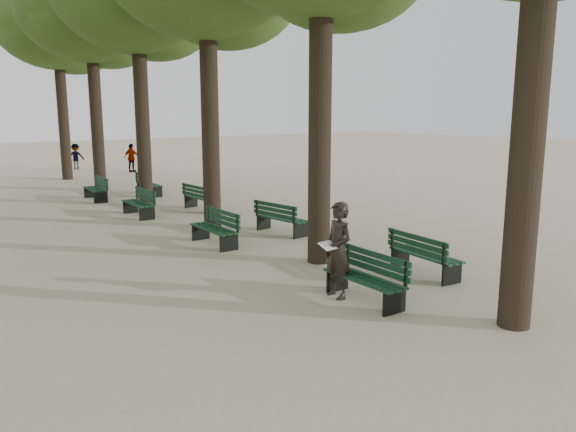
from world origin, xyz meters
TOP-DOWN VIEW (x-y plane):
  - ground at (0.00, 0.00)m, footprint 120.00×120.00m
  - tree_central_4 at (1.50, 18.00)m, footprint 6.00×6.00m
  - tree_central_5 at (1.50, 23.00)m, footprint 6.00×6.00m
  - bench_left_0 at (0.37, 0.35)m, footprint 0.65×1.82m
  - bench_left_1 at (0.37, 5.92)m, footprint 0.62×1.82m
  - bench_left_2 at (0.37, 10.99)m, footprint 0.64×1.82m
  - bench_left_3 at (0.37, 15.30)m, footprint 0.71×1.84m
  - bench_right_0 at (2.63, 0.79)m, footprint 0.78×1.85m
  - bench_right_1 at (2.63, 5.99)m, footprint 0.76×1.85m
  - bench_right_2 at (2.63, 10.76)m, footprint 0.62×1.82m
  - bench_right_3 at (2.63, 15.31)m, footprint 0.68×1.83m
  - man_with_map at (0.15, 0.85)m, footprint 0.65×0.77m
  - pedestrian_c at (5.46, 24.26)m, footprint 0.82×0.96m
  - pedestrian_b at (3.41, 27.87)m, footprint 1.03×0.62m

SIDE VIEW (x-z plane):
  - ground at x=0.00m, z-range 0.00..0.00m
  - bench_left_0 at x=0.37m, z-range -0.19..0.73m
  - bench_left_1 at x=0.37m, z-range -0.19..0.73m
  - bench_left_2 at x=0.37m, z-range -0.19..0.73m
  - bench_left_3 at x=0.37m, z-range -0.19..0.73m
  - bench_right_0 at x=2.63m, z-range -0.19..0.73m
  - bench_right_1 at x=2.63m, z-range -0.19..0.73m
  - bench_right_2 at x=2.63m, z-range -0.19..0.73m
  - bench_right_3 at x=2.63m, z-range -0.19..0.73m
  - pedestrian_b at x=3.41m, z-range 0.00..1.52m
  - pedestrian_c at x=5.46m, z-range 0.00..1.63m
  - man_with_map at x=0.15m, z-range 0.00..1.84m
  - tree_central_4 at x=1.50m, z-range 2.68..12.63m
  - tree_central_5 at x=1.50m, z-range 2.68..12.63m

